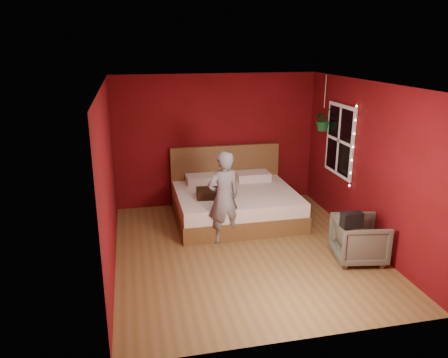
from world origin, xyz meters
TOP-DOWN VIEW (x-y plane):
  - floor at (0.00, 0.00)m, footprint 4.50×4.50m
  - room_walls at (0.00, 0.00)m, footprint 4.04×4.54m
  - window at (1.97, 0.90)m, footprint 0.05×0.97m
  - fairy_lights at (1.94, 0.37)m, footprint 0.04×0.04m
  - bed at (0.17, 1.37)m, footprint 2.20×1.87m
  - person at (-0.25, 0.39)m, footprint 0.63×0.49m
  - armchair at (1.60, -0.68)m, footprint 0.84×0.82m
  - handbag at (1.31, -0.90)m, footprint 0.31×0.16m
  - throw_pillow at (-0.39, 1.07)m, footprint 0.43×0.43m
  - hanging_plant at (1.88, 1.44)m, footprint 0.49×0.46m

SIDE VIEW (x-z plane):
  - floor at x=0.00m, z-range 0.00..0.00m
  - bed at x=0.17m, z-range -0.29..0.92m
  - armchair at x=1.60m, z-range 0.00..0.67m
  - throw_pillow at x=-0.39m, z-range 0.55..0.69m
  - person at x=-0.25m, z-range 0.00..1.54m
  - handbag at x=1.31m, z-range 0.67..0.88m
  - fairy_lights at x=1.94m, z-range 0.77..2.22m
  - window at x=1.97m, z-range 0.87..2.14m
  - room_walls at x=0.00m, z-range 0.37..2.99m
  - hanging_plant at x=1.88m, z-range 1.27..2.30m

